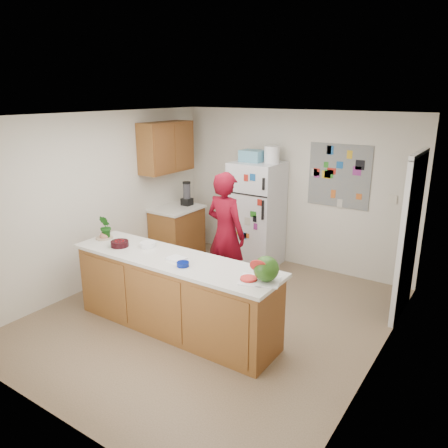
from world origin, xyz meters
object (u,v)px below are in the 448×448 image
Objects in this scene: person at (226,234)px; cherry_bowl at (120,244)px; refrigerator at (256,214)px; watermelon at (266,269)px.

person reaches higher than cherry_bowl.
person reaches higher than refrigerator.
person is 7.93× the size of cherry_bowl.
refrigerator is at bearing 121.63° from watermelon.
watermelon is at bearing 144.79° from person.
refrigerator is 1.19m from person.
person is (0.18, -1.18, 0.02)m from refrigerator.
refrigerator reaches higher than watermelon.
refrigerator is 2.51m from cherry_bowl.
refrigerator is 0.98× the size of person.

